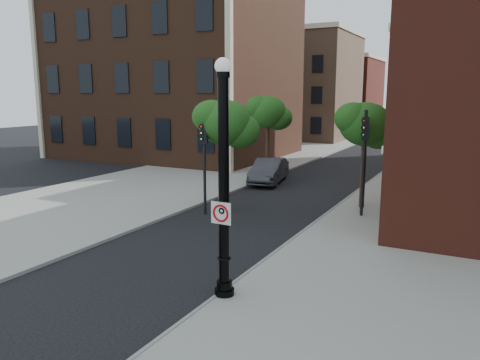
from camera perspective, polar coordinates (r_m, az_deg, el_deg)
The scene contains 16 objects.
ground at distance 14.01m, azimuth -9.91°, elevation -12.25°, with size 120.00×120.00×0.00m, color black.
sidewalk_right at distance 20.97m, azimuth 21.29°, elevation -4.92°, with size 8.00×60.00×0.12m, color gray.
sidewalk_left at distance 33.33m, azimuth -3.47°, elevation 1.31°, with size 10.00×50.00×0.12m, color gray.
curb_edge at distance 21.70m, azimuth 10.87°, elevation -3.85°, with size 0.10×60.00×0.14m, color gray.
victorian_building at distance 41.86m, azimuth -7.77°, elevation 15.03°, with size 18.60×14.60×17.95m.
bg_building_tan_a at distance 57.75m, azimuth 7.44°, elevation 11.05°, with size 12.00×12.00×12.00m, color #8A654B.
bg_building_red at distance 71.05m, azimuth 11.39°, elevation 10.01°, with size 12.00×12.00×10.00m, color maroon.
lamppost at distance 11.94m, azimuth -1.99°, elevation -1.57°, with size 0.53×0.53×6.25m.
no_parking_sign at distance 11.91m, azimuth -2.33°, elevation -4.03°, with size 0.58×0.07×0.58m.
parked_car at distance 28.50m, azimuth 3.55°, elevation 1.14°, with size 1.58×4.54×1.50m, color #2E2E33.
traffic_signal_left at distance 20.71m, azimuth -4.40°, elevation 3.74°, with size 0.35×0.39×4.38m.
traffic_signal_right at distance 20.67m, azimuth 14.91°, elevation 4.01°, with size 0.36×0.41×4.70m.
utility_pole at distance 18.23m, azimuth 17.19°, elevation 1.14°, with size 0.10×0.10×5.13m, color #999999.
street_tree_a at distance 21.26m, azimuth -1.76°, elevation 6.86°, with size 2.83×2.56×5.11m.
street_tree_b at distance 30.97m, azimuth 3.49°, elevation 8.18°, with size 2.90×2.63×5.23m.
street_tree_c at distance 22.18m, azimuth 15.12°, elevation 6.43°, with size 2.78×2.51×5.00m.
Camera 1 is at (7.97, -10.19, 5.39)m, focal length 35.00 mm.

